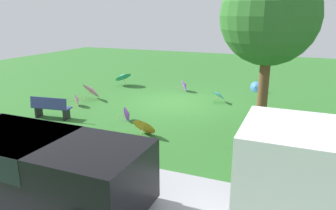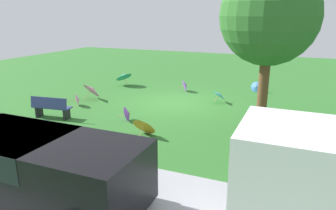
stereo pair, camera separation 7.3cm
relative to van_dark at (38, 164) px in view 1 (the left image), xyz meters
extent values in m
plane|color=#2D6B28|center=(0.24, -8.77, -0.91)|extent=(40.00, 40.00, 0.00)
cube|color=#9E9EA3|center=(0.24, -0.22, -0.91)|extent=(40.00, 4.36, 0.01)
cube|color=black|center=(-0.17, 0.00, -0.06)|extent=(4.60, 1.91, 1.35)
cube|color=black|center=(0.75, 0.00, 0.34)|extent=(2.58, 1.93, 0.55)
cylinder|color=black|center=(1.44, -0.95, -0.53)|extent=(0.76, 0.22, 0.76)
cylinder|color=black|center=(-1.78, -0.95, -0.53)|extent=(0.76, 0.22, 0.76)
cube|color=navy|center=(3.96, -4.71, -0.46)|extent=(1.65, 0.66, 0.05)
cube|color=navy|center=(3.93, -4.51, -0.24)|extent=(1.60, 0.32, 0.45)
cube|color=black|center=(4.59, -4.63, -0.69)|extent=(0.13, 0.41, 0.45)
cube|color=black|center=(3.32, -4.79, -0.69)|extent=(0.13, 0.41, 0.45)
cylinder|color=brown|center=(-4.00, -5.90, 0.62)|extent=(0.34, 0.34, 3.06)
sphere|color=#286023|center=(-4.00, -5.90, 3.07)|extent=(3.07, 3.07, 3.07)
cylinder|color=tan|center=(4.33, -6.36, -0.66)|extent=(0.29, 0.28, 0.11)
cone|color=pink|center=(4.15, -6.53, -0.60)|extent=(0.60, 0.61, 0.62)
sphere|color=tan|center=(4.11, -6.57, -0.59)|extent=(0.06, 0.06, 0.04)
cylinder|color=tan|center=(0.82, -10.95, -0.67)|extent=(0.38, 0.25, 0.16)
cone|color=purple|center=(0.58, -11.10, -0.57)|extent=(0.64, 0.74, 0.67)
sphere|color=tan|center=(0.53, -11.14, -0.55)|extent=(0.06, 0.05, 0.05)
cylinder|color=tan|center=(4.36, -7.50, -0.69)|extent=(0.23, 0.43, 0.44)
cone|color=pink|center=(4.23, -7.76, -0.42)|extent=(1.20, 1.11, 0.81)
sphere|color=tan|center=(4.20, -7.81, -0.37)|extent=(0.05, 0.06, 0.05)
cylinder|color=tan|center=(-1.55, -9.48, -0.74)|extent=(0.20, 0.18, 0.35)
cone|color=teal|center=(-1.66, -9.58, -0.52)|extent=(0.95, 0.96, 0.50)
sphere|color=tan|center=(-1.69, -9.60, -0.46)|extent=(0.06, 0.06, 0.05)
cylinder|color=tan|center=(-0.31, -4.26, -0.73)|extent=(0.07, 0.34, 0.29)
cone|color=orange|center=(-0.33, -4.47, -0.55)|extent=(0.90, 0.73, 0.72)
sphere|color=tan|center=(-0.34, -4.52, -0.51)|extent=(0.04, 0.05, 0.05)
cylinder|color=tan|center=(-3.81, -7.86, -0.74)|extent=(0.06, 0.22, 0.35)
cone|color=pink|center=(-3.78, -7.99, -0.52)|extent=(0.80, 0.77, 0.45)
sphere|color=tan|center=(-3.78, -8.01, -0.47)|extent=(0.04, 0.06, 0.05)
cylinder|color=tan|center=(4.23, -10.96, -0.66)|extent=(0.31, 0.15, 0.50)
cone|color=teal|center=(4.42, -11.04, -0.34)|extent=(1.21, 1.23, 0.66)
sphere|color=tan|center=(4.46, -11.06, -0.26)|extent=(0.06, 0.05, 0.05)
cylinder|color=tan|center=(-3.00, -12.56, -0.67)|extent=(0.08, 0.29, 0.10)
cone|color=#4C8CE5|center=(-2.97, -12.38, -0.62)|extent=(0.60, 0.33, 0.58)
sphere|color=tan|center=(-2.96, -12.34, -0.61)|extent=(0.04, 0.05, 0.04)
cylinder|color=tan|center=(1.19, -5.48, -0.70)|extent=(0.37, 0.15, 0.14)
cone|color=purple|center=(0.96, -5.56, -0.62)|extent=(0.47, 0.65, 0.59)
sphere|color=tan|center=(0.90, -5.58, -0.60)|extent=(0.05, 0.05, 0.05)
camera|label=1|loc=(-5.00, 4.64, 3.13)|focal=33.67mm
camera|label=2|loc=(-5.07, 4.62, 3.13)|focal=33.67mm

